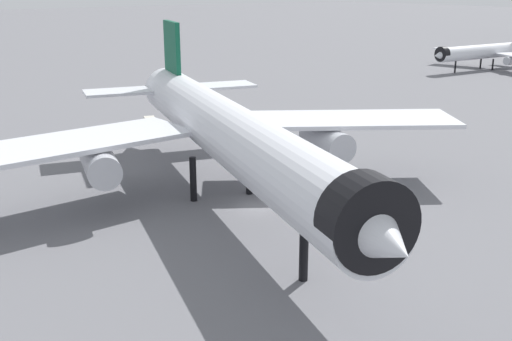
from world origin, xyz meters
name	(u,v)px	position (x,y,z in m)	size (l,w,h in m)	color
ground	(257,208)	(0.00, 0.00, 0.00)	(900.00, 900.00, 0.00)	slate
airliner_near_gate	(228,133)	(-2.50, -1.52, 7.15)	(58.24, 52.02, 16.24)	silver
airliner_far_taxiway	(484,52)	(-43.63, 102.33, 4.36)	(31.55, 34.72, 9.90)	silver
baggage_tug_wing	(193,121)	(-33.07, 12.96, 0.97)	(3.57, 3.13, 1.85)	black
baggage_cart_trailing	(150,123)	(-35.62, 7.21, 0.98)	(2.77, 2.50, 1.82)	black
traffic_cone_near_nose	(69,139)	(-35.61, -4.98, 0.37)	(0.59, 0.59, 0.74)	#F2600C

